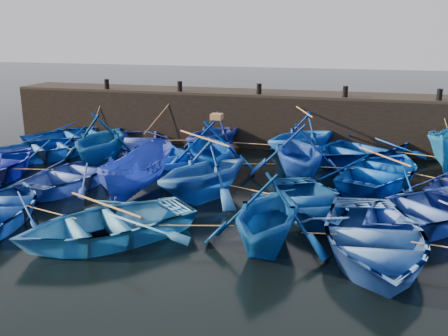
# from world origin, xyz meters

# --- Properties ---
(ground) EXTENTS (120.00, 120.00, 0.00)m
(ground) POSITION_xyz_m (0.00, 0.00, 0.00)
(ground) COLOR black
(ground) RESTS_ON ground
(quay_wall) EXTENTS (26.00, 2.50, 2.50)m
(quay_wall) POSITION_xyz_m (0.00, 10.50, 1.25)
(quay_wall) COLOR black
(quay_wall) RESTS_ON ground
(quay_top) EXTENTS (26.00, 2.50, 0.12)m
(quay_top) POSITION_xyz_m (0.00, 10.50, 2.56)
(quay_top) COLOR black
(quay_top) RESTS_ON quay_wall
(bollard_0) EXTENTS (0.24, 0.24, 0.50)m
(bollard_0) POSITION_xyz_m (-8.00, 9.60, 2.87)
(bollard_0) COLOR black
(bollard_0) RESTS_ON quay_top
(bollard_1) EXTENTS (0.24, 0.24, 0.50)m
(bollard_1) POSITION_xyz_m (-4.00, 9.60, 2.87)
(bollard_1) COLOR black
(bollard_1) RESTS_ON quay_top
(bollard_2) EXTENTS (0.24, 0.24, 0.50)m
(bollard_2) POSITION_xyz_m (0.00, 9.60, 2.87)
(bollard_2) COLOR black
(bollard_2) RESTS_ON quay_top
(bollard_3) EXTENTS (0.24, 0.24, 0.50)m
(bollard_3) POSITION_xyz_m (4.00, 9.60, 2.87)
(bollard_3) COLOR black
(bollard_3) RESTS_ON quay_top
(bollard_4) EXTENTS (0.24, 0.24, 0.50)m
(bollard_4) POSITION_xyz_m (8.00, 9.60, 2.87)
(bollard_4) COLOR black
(bollard_4) RESTS_ON quay_top
(boat_0) EXTENTS (6.23, 6.43, 1.09)m
(boat_0) POSITION_xyz_m (-8.69, 7.72, 0.54)
(boat_0) COLOR #07399C
(boat_0) RESTS_ON ground
(boat_1) EXTENTS (4.57, 5.49, 0.98)m
(boat_1) POSITION_xyz_m (-5.61, 7.46, 0.49)
(boat_1) COLOR #283CA2
(boat_1) RESTS_ON ground
(boat_2) EXTENTS (4.51, 4.76, 1.96)m
(boat_2) POSITION_xyz_m (-1.78, 8.01, 0.98)
(boat_2) COLOR navy
(boat_2) RESTS_ON ground
(boat_3) EXTENTS (5.23, 5.30, 2.11)m
(boat_3) POSITION_xyz_m (2.33, 7.99, 1.06)
(boat_3) COLOR #0A44B5
(boat_3) RESTS_ON ground
(boat_4) EXTENTS (6.69, 7.07, 1.19)m
(boat_4) POSITION_xyz_m (4.91, 8.24, 0.60)
(boat_4) COLOR navy
(boat_4) RESTS_ON ground
(boat_6) EXTENTS (5.57, 5.76, 0.97)m
(boat_6) POSITION_xyz_m (-8.80, 5.06, 0.49)
(boat_6) COLOR blue
(boat_6) RESTS_ON ground
(boat_7) EXTENTS (4.37, 4.89, 2.32)m
(boat_7) POSITION_xyz_m (-5.77, 4.63, 1.16)
(boat_7) COLOR navy
(boat_7) RESTS_ON ground
(boat_8) EXTENTS (5.52, 5.88, 0.99)m
(boat_8) POSITION_xyz_m (-2.76, 4.38, 0.50)
(boat_8) COLOR #073CD5
(boat_8) RESTS_ON ground
(boat_9) EXTENTS (5.13, 5.45, 2.28)m
(boat_9) POSITION_xyz_m (-0.90, 4.35, 1.14)
(boat_9) COLOR #0034A0
(boat_9) RESTS_ON ground
(boat_10) EXTENTS (4.77, 5.17, 2.26)m
(boat_10) POSITION_xyz_m (2.52, 4.82, 1.13)
(boat_10) COLOR #113DB0
(boat_10) RESTS_ON ground
(boat_11) EXTENTS (5.36, 6.16, 1.07)m
(boat_11) POSITION_xyz_m (5.66, 4.93, 0.53)
(boat_11) COLOR #0035A2
(boat_11) RESTS_ON ground
(boat_14) EXTENTS (3.96, 5.01, 0.94)m
(boat_14) POSITION_xyz_m (-5.35, 1.82, 0.47)
(boat_14) COLOR #2C4AAD
(boat_14) RESTS_ON ground
(boat_15) EXTENTS (1.88, 4.30, 1.62)m
(boat_15) POSITION_xyz_m (-2.69, 1.50, 0.81)
(boat_15) COLOR #1B3398
(boat_15) RESTS_ON ground
(boat_16) EXTENTS (4.97, 5.17, 2.10)m
(boat_16) POSITION_xyz_m (-0.29, 1.69, 1.05)
(boat_16) COLOR #184EA3
(boat_16) RESTS_ON ground
(boat_17) EXTENTS (4.76, 5.41, 0.93)m
(boat_17) POSITION_xyz_m (3.37, 1.00, 0.47)
(boat_17) COLOR navy
(boat_17) RESTS_ON ground
(boat_18) EXTENTS (6.06, 6.19, 1.05)m
(boat_18) POSITION_xyz_m (6.58, 0.90, 0.52)
(boat_18) COLOR blue
(boat_18) RESTS_ON ground
(boat_21) EXTENTS (4.35, 5.14, 0.91)m
(boat_21) POSITION_xyz_m (-5.65, -1.85, 0.45)
(boat_21) COLOR navy
(boat_21) RESTS_ON ground
(boat_22) EXTENTS (6.00, 6.07, 1.03)m
(boat_22) POSITION_xyz_m (-1.85, -2.39, 0.52)
(boat_22) COLOR blue
(boat_22) RESTS_ON ground
(boat_23) EXTENTS (3.49, 4.00, 2.03)m
(boat_23) POSITION_xyz_m (2.52, -1.73, 1.02)
(boat_23) COLOR navy
(boat_23) RESTS_ON ground
(boat_24) EXTENTS (4.56, 5.89, 1.13)m
(boat_24) POSITION_xyz_m (5.21, -1.60, 0.56)
(boat_24) COLOR #2C59AD
(boat_24) RESTS_ON ground
(wooden_crate) EXTENTS (0.43, 0.43, 0.22)m
(wooden_crate) POSITION_xyz_m (-0.60, 4.35, 2.39)
(wooden_crate) COLOR brown
(wooden_crate) RESTS_ON boat_9
(mooring_ropes) EXTENTS (17.49, 11.93, 2.10)m
(mooring_ropes) POSITION_xyz_m (0.20, 4.78, 0.87)
(mooring_ropes) COLOR tan
(mooring_ropes) RESTS_ON ground
(loose_oars) EXTENTS (9.76, 12.46, 1.14)m
(loose_oars) POSITION_xyz_m (1.46, 3.05, 1.61)
(loose_oars) COLOR #99724C
(loose_oars) RESTS_ON ground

